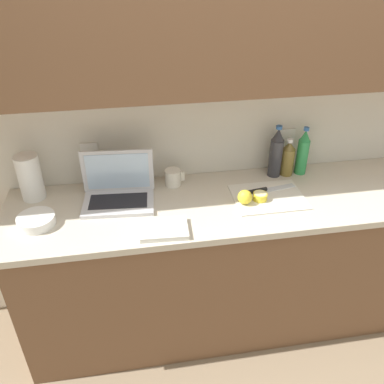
{
  "coord_description": "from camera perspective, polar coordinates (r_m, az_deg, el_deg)",
  "views": [
    {
      "loc": [
        -0.64,
        -1.68,
        2.04
      ],
      "look_at": [
        -0.36,
        -0.01,
        0.96
      ],
      "focal_mm": 38.0,
      "sensor_mm": 36.0,
      "label": 1
    }
  ],
  "objects": [
    {
      "name": "lemon_whole_beside",
      "position": [
        2.05,
        7.43,
        -0.7
      ],
      "size": [
        0.07,
        0.07,
        0.07
      ],
      "color": "yellow",
      "rests_on": "cutting_board"
    },
    {
      "name": "counter_unit",
      "position": [
        2.41,
        8.96,
        -9.27
      ],
      "size": [
        2.6,
        0.6,
        0.88
      ],
      "color": "brown",
      "rests_on": "ground_plane"
    },
    {
      "name": "measuring_cup",
      "position": [
        2.2,
        -2.67,
        2.03
      ],
      "size": [
        0.11,
        0.09,
        0.09
      ],
      "color": "silver",
      "rests_on": "counter_unit"
    },
    {
      "name": "lemon_half_cut",
      "position": [
        2.1,
        9.54,
        -0.61
      ],
      "size": [
        0.07,
        0.07,
        0.04
      ],
      "color": "yellow",
      "rests_on": "cutting_board"
    },
    {
      "name": "ground_plane",
      "position": [
        2.72,
        7.67,
        -16.45
      ],
      "size": [
        12.0,
        12.0,
        0.0
      ],
      "primitive_type": "plane",
      "color": "#847056",
      "rests_on": "ground"
    },
    {
      "name": "knife",
      "position": [
        2.18,
        9.92,
        0.3
      ],
      "size": [
        0.28,
        0.07,
        0.02
      ],
      "rotation": [
        0.0,
        0.0,
        0.17
      ],
      "color": "silver",
      "rests_on": "cutting_board"
    },
    {
      "name": "dish_towel",
      "position": [
        1.88,
        -3.96,
        -5.22
      ],
      "size": [
        0.23,
        0.17,
        0.02
      ],
      "primitive_type": "cube",
      "rotation": [
        0.0,
        0.0,
        -0.06
      ],
      "color": "silver",
      "rests_on": "counter_unit"
    },
    {
      "name": "paper_towel_roll",
      "position": [
        2.21,
        -21.78,
        1.94
      ],
      "size": [
        0.12,
        0.12,
        0.24
      ],
      "color": "white",
      "rests_on": "counter_unit"
    },
    {
      "name": "bottle_green_soda",
      "position": [
        2.36,
        15.28,
        5.36
      ],
      "size": [
        0.06,
        0.06,
        0.28
      ],
      "color": "#2D934C",
      "rests_on": "counter_unit"
    },
    {
      "name": "laptop",
      "position": [
        2.1,
        -10.31,
        0.31
      ],
      "size": [
        0.38,
        0.26,
        0.25
      ],
      "rotation": [
        0.0,
        0.0,
        -0.08
      ],
      "color": "silver",
      "rests_on": "counter_unit"
    },
    {
      "name": "bottle_oil_tall",
      "position": [
        2.34,
        13.28,
        4.6
      ],
      "size": [
        0.07,
        0.07,
        0.22
      ],
      "color": "olive",
      "rests_on": "counter_unit"
    },
    {
      "name": "bottle_water_clear",
      "position": [
        2.29,
        11.71,
        5.37
      ],
      "size": [
        0.07,
        0.07,
        0.3
      ],
      "color": "#333338",
      "rests_on": "counter_unit"
    },
    {
      "name": "bowl_white",
      "position": [
        2.05,
        -21.01,
        -3.75
      ],
      "size": [
        0.18,
        0.18,
        0.05
      ],
      "color": "white",
      "rests_on": "counter_unit"
    },
    {
      "name": "wall_back",
      "position": [
        2.07,
        9.12,
        18.68
      ],
      "size": [
        5.2,
        0.38,
        2.6
      ],
      "color": "silver",
      "rests_on": "ground_plane"
    },
    {
      "name": "cutting_board",
      "position": [
        2.15,
        10.66,
        -0.68
      ],
      "size": [
        0.36,
        0.29,
        0.01
      ],
      "primitive_type": "cube",
      "color": "silver",
      "rests_on": "counter_unit"
    }
  ]
}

